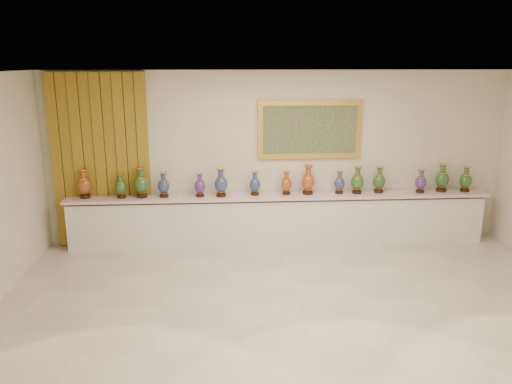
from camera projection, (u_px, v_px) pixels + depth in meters
ground at (298, 303)px, 6.68m from camera, size 8.00×8.00×0.00m
room at (135, 156)px, 8.47m from camera, size 8.00×8.00×8.00m
counter at (279, 220)px, 8.76m from camera, size 7.28×0.48×0.90m
vase_0 at (84, 185)px, 8.37m from camera, size 0.27×0.27×0.49m
vase_1 at (121, 187)px, 8.38m from camera, size 0.23×0.23×0.41m
vase_2 at (141, 184)px, 8.40m from camera, size 0.30×0.30×0.51m
vase_3 at (164, 186)px, 8.43m from camera, size 0.24×0.24×0.43m
vase_4 at (200, 186)px, 8.47m from camera, size 0.25×0.25×0.41m
vase_5 at (221, 184)px, 8.47m from camera, size 0.29×0.29×0.49m
vase_6 at (255, 184)px, 8.57m from camera, size 0.22×0.22×0.41m
vase_7 at (286, 184)px, 8.61m from camera, size 0.19×0.19×0.41m
vase_8 at (308, 181)px, 8.62m from camera, size 0.25×0.25×0.50m
vase_9 at (339, 183)px, 8.67m from camera, size 0.21×0.21×0.40m
vase_10 at (357, 181)px, 8.67m from camera, size 0.27×0.27×0.47m
vase_11 at (379, 181)px, 8.73m from camera, size 0.23×0.23×0.46m
vase_12 at (421, 182)px, 8.72m from camera, size 0.22×0.22×0.42m
vase_13 at (442, 179)px, 8.80m from camera, size 0.29×0.29×0.50m
vase_14 at (466, 180)px, 8.80m from camera, size 0.27×0.27×0.45m
label_card at (180, 198)px, 8.40m from camera, size 0.10×0.06×0.00m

